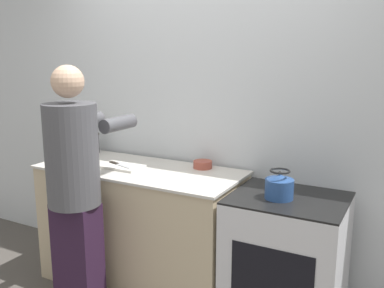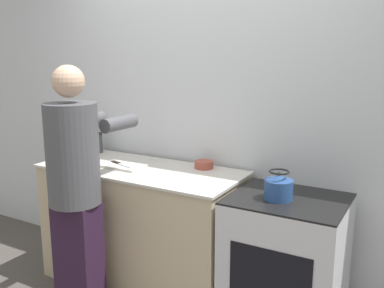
{
  "view_description": "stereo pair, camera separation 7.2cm",
  "coord_description": "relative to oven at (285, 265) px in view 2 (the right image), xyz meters",
  "views": [
    {
      "loc": [
        1.42,
        -2.16,
        1.75
      ],
      "look_at": [
        0.13,
        0.22,
        1.17
      ],
      "focal_mm": 40.0,
      "sensor_mm": 36.0,
      "label": 1
    },
    {
      "loc": [
        1.48,
        -2.13,
        1.75
      ],
      "look_at": [
        0.13,
        0.22,
        1.17
      ],
      "focal_mm": 40.0,
      "sensor_mm": 36.0,
      "label": 2
    }
  ],
  "objects": [
    {
      "name": "bowl_prep",
      "position": [
        -0.71,
        0.25,
        0.5
      ],
      "size": [
        0.14,
        0.14,
        0.05
      ],
      "color": "#9E4738",
      "rests_on": "counter"
    },
    {
      "name": "knife",
      "position": [
        -1.26,
        -0.03,
        0.5
      ],
      "size": [
        0.25,
        0.11,
        0.01
      ],
      "rotation": [
        0.0,
        0.0,
        -0.3
      ],
      "color": "silver",
      "rests_on": "cutting_board"
    },
    {
      "name": "wall_back",
      "position": [
        -0.76,
        0.4,
        0.86
      ],
      "size": [
        8.0,
        0.05,
        2.6
      ],
      "color": "silver",
      "rests_on": "ground_plane"
    },
    {
      "name": "oven",
      "position": [
        0.0,
        0.0,
        0.0
      ],
      "size": [
        0.69,
        0.59,
        0.89
      ],
      "color": "silver",
      "rests_on": "ground_plane"
    },
    {
      "name": "kettle",
      "position": [
        -0.05,
        -0.05,
        0.52
      ],
      "size": [
        0.17,
        0.17,
        0.18
      ],
      "color": "#284C8C",
      "rests_on": "oven"
    },
    {
      "name": "cutting_board",
      "position": [
        -1.25,
        -0.03,
        0.48
      ],
      "size": [
        0.32,
        0.19,
        0.02
      ],
      "color": "silver",
      "rests_on": "counter"
    },
    {
      "name": "person",
      "position": [
        -1.26,
        -0.49,
        0.47
      ],
      "size": [
        0.38,
        0.62,
        1.68
      ],
      "color": "#2C182F",
      "rests_on": "ground_plane"
    },
    {
      "name": "canister_jar",
      "position": [
        -1.76,
        0.24,
        0.56
      ],
      "size": [
        0.13,
        0.13,
        0.17
      ],
      "color": "#4C4C51",
      "rests_on": "counter"
    },
    {
      "name": "counter",
      "position": [
        -1.12,
        0.02,
        0.02
      ],
      "size": [
        1.53,
        0.66,
        0.92
      ],
      "color": "#C6B28E",
      "rests_on": "ground_plane"
    }
  ]
}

